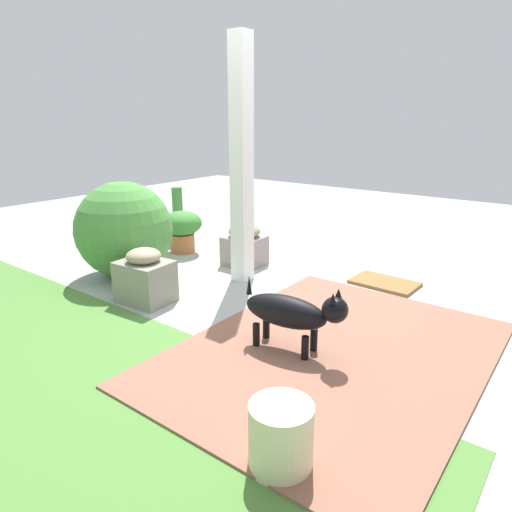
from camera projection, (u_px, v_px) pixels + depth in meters
The scene contains 12 objects.
ground_plane at pixel (272, 294), 4.07m from camera, with size 12.00×12.00×0.00m, color #A3AAA6.
brick_path at pixel (333, 352), 3.06m from camera, with size 1.80×2.40×0.02m, color #935F4B.
porch_pillar at pixel (242, 164), 4.11m from camera, with size 0.16×0.16×2.20m, color white.
stone_planter_nearest at pixel (245, 246), 4.81m from camera, with size 0.39×0.37×0.44m.
stone_planter_mid at pixel (145, 277), 3.85m from camera, with size 0.46×0.38×0.47m.
round_shrub at pixel (124, 230), 4.41m from camera, with size 0.93×0.93×0.93m, color #488C3D.
terracotta_pot_broad at pixel (182, 228), 5.25m from camera, with size 0.46×0.46×0.48m.
terracotta_pot_tall at pixel (178, 222), 5.75m from camera, with size 0.23×0.23×0.67m.
terracotta_pot_spiky at pixel (240, 229), 5.35m from camera, with size 0.24×0.24×0.52m.
dog at pixel (292, 312), 3.00m from camera, with size 0.73×0.26×0.50m.
ceramic_urn at pixel (281, 436), 2.03m from camera, with size 0.29×0.29×0.32m, color beige.
doormat at pixel (385, 283), 4.30m from camera, with size 0.59×0.38×0.03m, color olive.
Camera 1 is at (-2.18, 3.11, 1.52)m, focal length 32.22 mm.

